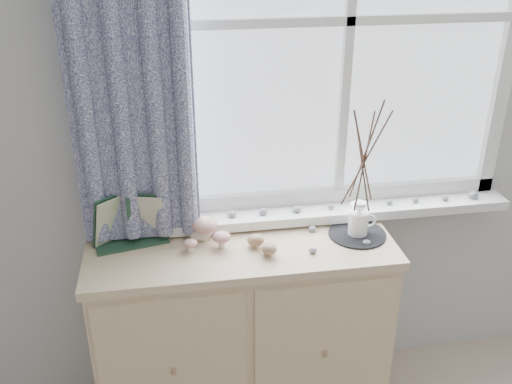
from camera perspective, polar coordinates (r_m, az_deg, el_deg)
sideboard at (r=2.47m, az=-1.35°, el=-13.82°), size 1.20×0.45×0.85m
botanical_book at (r=2.20m, az=-12.59°, el=-2.99°), size 0.34×0.19×0.22m
toadstool_cluster at (r=2.22m, az=-4.95°, el=-3.81°), size 0.18×0.16×0.10m
wooden_eggs at (r=2.17m, az=0.65°, el=-5.25°), size 0.10×0.12×0.07m
songbird_figurine at (r=2.25m, az=-5.51°, el=-4.11°), size 0.13×0.08×0.06m
crocheted_doily at (r=2.32m, az=10.09°, el=-4.16°), size 0.23×0.23×0.01m
twig_pitcher at (r=2.18m, az=10.77°, el=3.52°), size 0.25×0.25×0.59m
sideboard_pebbles at (r=2.27m, az=6.20°, el=-4.48°), size 0.33×0.23×0.02m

